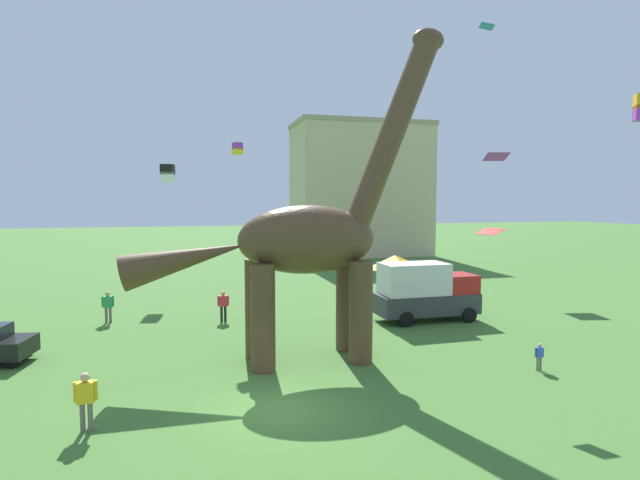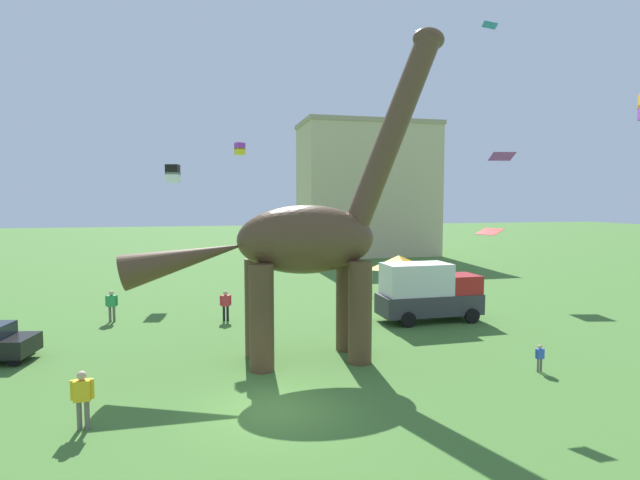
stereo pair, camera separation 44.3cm
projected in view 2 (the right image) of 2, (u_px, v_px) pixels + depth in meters
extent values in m
plane|color=#42702D|center=(275.00, 409.00, 15.77)|extent=(240.00, 240.00, 0.00)
cylinder|color=#513823|center=(347.00, 303.00, 21.96)|extent=(0.96, 0.96, 4.16)
cylinder|color=#513823|center=(360.00, 312.00, 20.18)|extent=(0.96, 0.96, 4.16)
cylinder|color=#513823|center=(256.00, 308.00, 21.03)|extent=(0.96, 0.96, 4.16)
cylinder|color=#513823|center=(262.00, 318.00, 19.24)|extent=(0.96, 0.96, 4.16)
ellipsoid|color=#513823|center=(307.00, 239.00, 20.38)|extent=(5.70, 2.45, 2.80)
cylinder|color=#513823|center=(393.00, 131.00, 20.89)|extent=(4.09, 1.05, 8.11)
ellipsoid|color=#513823|center=(429.00, 39.00, 20.96)|extent=(1.40, 0.88, 0.96)
cone|color=#513823|center=(186.00, 258.00, 19.30)|extent=(5.01, 1.40, 2.37)
cylinder|color=black|center=(29.00, 346.00, 21.62)|extent=(0.65, 0.33, 0.62)
cylinder|color=black|center=(15.00, 358.00, 19.90)|extent=(0.65, 0.33, 0.62)
cube|color=#38383D|center=(429.00, 304.00, 27.37)|extent=(5.62, 2.16, 1.10)
cube|color=red|center=(460.00, 283.00, 27.72)|extent=(1.81, 1.95, 1.00)
cube|color=silver|center=(416.00, 279.00, 27.08)|extent=(3.61, 2.05, 1.70)
cylinder|color=black|center=(453.00, 308.00, 28.90)|extent=(0.80, 0.27, 0.80)
cylinder|color=black|center=(472.00, 316.00, 26.87)|extent=(0.80, 0.27, 0.80)
cylinder|color=black|center=(393.00, 311.00, 28.04)|extent=(0.80, 0.27, 0.80)
cylinder|color=black|center=(408.00, 320.00, 26.00)|extent=(0.80, 0.27, 0.80)
cylinder|color=#6B6056|center=(538.00, 365.00, 19.19)|extent=(0.09, 0.09, 0.53)
cylinder|color=#6B6056|center=(541.00, 365.00, 19.22)|extent=(0.09, 0.09, 0.53)
cube|color=blue|center=(540.00, 354.00, 19.17)|extent=(0.29, 0.18, 0.37)
sphere|color=tan|center=(540.00, 347.00, 19.15)|extent=(0.16, 0.16, 0.16)
cylinder|color=blue|center=(536.00, 354.00, 19.13)|extent=(0.07, 0.07, 0.36)
cylinder|color=blue|center=(544.00, 353.00, 19.21)|extent=(0.07, 0.07, 0.36)
cylinder|color=#6B6056|center=(110.00, 314.00, 27.16)|extent=(0.14, 0.14, 0.85)
cylinder|color=#6B6056|center=(114.00, 314.00, 27.20)|extent=(0.14, 0.14, 0.85)
cube|color=green|center=(112.00, 301.00, 27.12)|extent=(0.46, 0.28, 0.60)
sphere|color=tan|center=(111.00, 293.00, 27.09)|extent=(0.27, 0.27, 0.27)
cylinder|color=green|center=(106.00, 301.00, 27.06)|extent=(0.11, 0.11, 0.57)
cylinder|color=green|center=(117.00, 300.00, 27.18)|extent=(0.11, 0.11, 0.57)
cylinder|color=black|center=(224.00, 313.00, 27.37)|extent=(0.14, 0.14, 0.83)
cylinder|color=black|center=(228.00, 313.00, 27.42)|extent=(0.14, 0.14, 0.83)
cube|color=#D1333D|center=(226.00, 301.00, 27.34)|extent=(0.45, 0.28, 0.59)
sphere|color=tan|center=(225.00, 293.00, 27.30)|extent=(0.26, 0.26, 0.26)
cylinder|color=#D1333D|center=(221.00, 300.00, 27.27)|extent=(0.11, 0.11, 0.56)
cylinder|color=#D1333D|center=(230.00, 300.00, 27.40)|extent=(0.11, 0.11, 0.56)
cylinder|color=#6B6056|center=(79.00, 415.00, 14.33)|extent=(0.14, 0.14, 0.85)
cylinder|color=#6B6056|center=(87.00, 415.00, 14.38)|extent=(0.14, 0.14, 0.85)
cube|color=yellow|center=(82.00, 390.00, 14.30)|extent=(0.46, 0.28, 0.60)
sphere|color=tan|center=(82.00, 376.00, 14.27)|extent=(0.27, 0.27, 0.27)
cylinder|color=yellow|center=(72.00, 390.00, 14.24)|extent=(0.11, 0.11, 0.57)
cylinder|color=yellow|center=(92.00, 389.00, 14.36)|extent=(0.11, 0.11, 0.57)
cylinder|color=#B2B2B7|center=(409.00, 281.00, 34.66)|extent=(0.06, 0.06, 2.10)
cylinder|color=#B2B2B7|center=(426.00, 287.00, 32.04)|extent=(0.06, 0.06, 2.10)
cylinder|color=#B2B2B7|center=(372.00, 282.00, 34.02)|extent=(0.06, 0.06, 2.10)
cylinder|color=#B2B2B7|center=(386.00, 289.00, 31.41)|extent=(0.06, 0.06, 2.10)
pyramid|color=orange|center=(398.00, 262.00, 32.92)|extent=(3.15, 3.15, 0.90)
cube|color=black|center=(173.00, 170.00, 36.23)|extent=(1.06, 1.06, 0.72)
cube|color=white|center=(173.00, 177.00, 36.27)|extent=(1.06, 1.06, 0.72)
cube|color=red|center=(490.00, 232.00, 18.15)|extent=(0.87, 1.01, 0.22)
cube|color=#287AE5|center=(490.00, 25.00, 25.39)|extent=(0.99, 1.12, 0.18)
cylinder|color=white|center=(489.00, 37.00, 25.44)|extent=(0.01, 0.01, 0.92)
cube|color=purple|center=(240.00, 146.00, 26.55)|extent=(0.58, 0.58, 0.35)
cube|color=yellow|center=(240.00, 151.00, 26.57)|extent=(0.58, 0.58, 0.35)
cube|color=purple|center=(502.00, 156.00, 37.52)|extent=(1.95, 1.55, 0.55)
cube|color=#CCB78E|center=(367.00, 191.00, 61.01)|extent=(15.94, 8.81, 15.50)
cube|color=tan|center=(368.00, 125.00, 60.39)|extent=(16.26, 8.98, 0.50)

